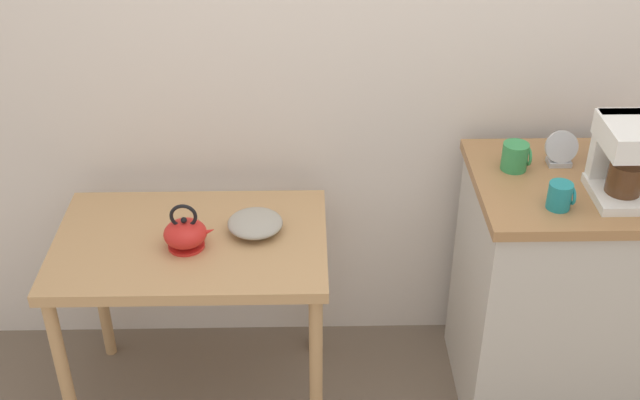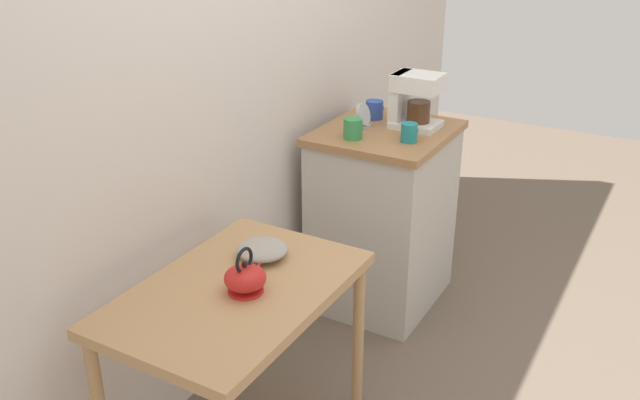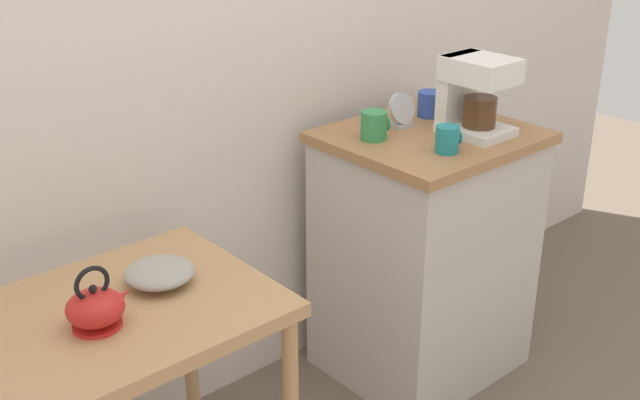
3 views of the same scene
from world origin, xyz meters
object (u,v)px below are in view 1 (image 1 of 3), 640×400
Objects in this scene: mug_dark_teal at (560,196)px; mug_blue at (609,149)px; bowl_stoneware at (255,223)px; table_clock at (561,150)px; coffee_maker at (626,155)px; teakettle at (186,233)px; mug_tall_green at (515,157)px.

mug_blue is at bearing 49.97° from mug_dark_teal.
bowl_stoneware is 1.96× the size of mug_blue.
bowl_stoneware is 0.99m from mug_dark_teal.
coffee_maker is at bearing -55.24° from table_clock.
coffee_maker is 2.13× the size of table_clock.
mug_dark_teal is 0.91× the size of mug_blue.
bowl_stoneware is at bearing -173.95° from table_clock.
teakettle is at bearing -159.19° from bowl_stoneware.
coffee_maker is at bearing -29.71° from mug_tall_green.
teakettle is 0.66× the size of coffee_maker.
mug_tall_green is at bearing 5.40° from bowl_stoneware.
bowl_stoneware is 1.07× the size of teakettle.
mug_dark_teal is (-0.21, -0.07, -0.10)m from coffee_maker.
mug_dark_teal is 0.38m from mug_blue.
bowl_stoneware is 0.24m from teakettle.
teakettle is at bearing -171.40° from mug_blue.
table_clock reaches higher than mug_dark_teal.
coffee_maker is 0.25m from table_clock.
bowl_stoneware is at bearing 170.53° from mug_dark_teal.
mug_dark_teal is at bearing -160.27° from coffee_maker.
teakettle is (-0.22, -0.08, 0.02)m from bowl_stoneware.
mug_tall_green is 0.77× the size of table_clock.
bowl_stoneware is 1.97× the size of mug_tall_green.
mug_blue is 0.33m from mug_tall_green.
mug_dark_teal is at bearing -130.03° from mug_blue.
mug_tall_green is (-0.29, 0.17, -0.09)m from coffee_maker.
mug_tall_green is at bearing -170.40° from table_clock.
mug_tall_green is (1.09, 0.17, 0.18)m from teakettle.
mug_tall_green is 0.16m from table_clock.
teakettle is 1.41m from coffee_maker.
table_clock is (-0.13, 0.19, -0.09)m from coffee_maker.
mug_dark_teal is 0.28m from table_clock.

